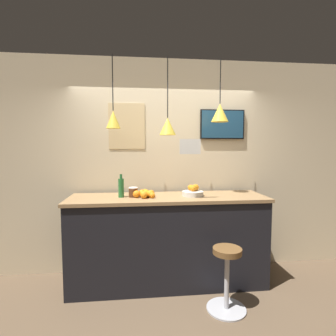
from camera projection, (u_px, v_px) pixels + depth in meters
name	position (u px, v px, depth m)	size (l,w,h in m)	color
ground_plane	(175.00, 317.00, 2.64)	(14.00, 14.00, 0.00)	brown
back_wall	(165.00, 166.00, 3.64)	(8.00, 0.06, 2.90)	beige
service_counter	(168.00, 240.00, 3.27)	(2.42, 0.68, 1.11)	black
bar_stool	(227.00, 273.00, 2.73)	(0.41, 0.41, 0.67)	#B7B7BC
fruit_bowl	(193.00, 191.00, 3.26)	(0.26, 0.26, 0.14)	beige
orange_pile	(145.00, 194.00, 3.17)	(0.27, 0.27, 0.09)	orange
juice_bottle	(121.00, 188.00, 3.15)	(0.07, 0.07, 0.28)	#286B33
spread_jar	(133.00, 192.00, 3.17)	(0.11, 0.11, 0.12)	#562D19
pendant_lamp_left	(113.00, 119.00, 3.12)	(0.17, 0.17, 0.87)	black
pendant_lamp_middle	(168.00, 126.00, 3.20)	(0.20, 0.20, 0.94)	black
pendant_lamp_right	(220.00, 113.00, 3.25)	(0.21, 0.21, 0.78)	black
mounted_tv	(222.00, 124.00, 3.63)	(0.62, 0.04, 0.40)	black
hanging_menu_board	(190.00, 147.00, 2.95)	(0.24, 0.01, 0.17)	white
wall_poster	(127.00, 126.00, 3.51)	(0.48, 0.01, 0.61)	#DBBC84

